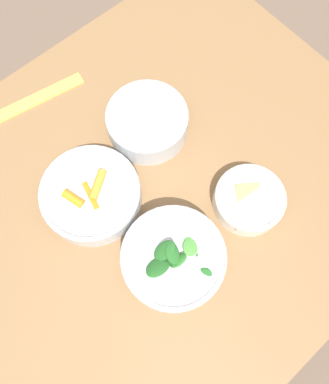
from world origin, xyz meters
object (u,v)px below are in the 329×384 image
Objects in this scene: ruler at (13,110)px; bowl_beans_hotdog at (148,123)px; bowl_carrots at (92,195)px; bowl_greens at (172,260)px; bowl_cookies at (249,200)px.

bowl_beans_hotdog is at bearing -50.15° from ruler.
bowl_beans_hotdog reaches higher than bowl_carrots.
bowl_carrots is at bearing 99.63° from bowl_greens.
bowl_carrots is at bearing 137.39° from bowl_cookies.
bowl_carrots is at bearing -88.29° from ruler.
bowl_cookies is at bearing -2.80° from bowl_greens.
bowl_greens is (0.03, -0.19, 0.01)m from bowl_carrots.
ruler is at bearing 115.68° from bowl_cookies.
bowl_greens reaches higher than bowl_beans_hotdog.
bowl_carrots is 0.30m from bowl_cookies.
bowl_cookies is 0.42× the size of ruler.
ruler is at bearing 129.85° from bowl_beans_hotdog.
ruler is (-0.23, 0.48, -0.02)m from bowl_cookies.
bowl_carrots reaches higher than ruler.
bowl_cookies reaches higher than ruler.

